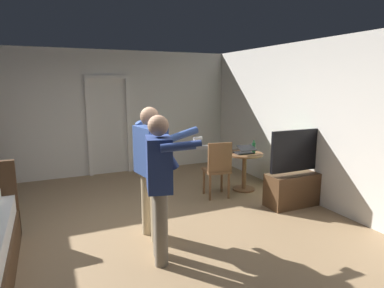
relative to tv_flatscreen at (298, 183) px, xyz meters
The scene contains 11 objects.
ground_plane 2.78m from the tv_flatscreen, behind, with size 7.12×7.12×0.00m, color #997A56.
wall_back 4.36m from the tv_flatscreen, 130.46° to the left, with size 6.36×0.12×2.66m, color silver.
wall_right 1.03m from the tv_flatscreen, ahead, with size 0.12×6.71×2.66m, color silver.
doorway_frame 4.09m from the tv_flatscreen, 127.93° to the left, with size 0.93×0.08×2.13m.
tv_flatscreen is the anchor object (origin of this frame).
side_table 1.07m from the tv_flatscreen, 111.89° to the left, with size 0.68×0.68×0.70m.
laptop 1.11m from the tv_flatscreen, 114.43° to the left, with size 0.34×0.34×0.17m.
bottle_on_table 1.04m from the tv_flatscreen, 105.82° to the left, with size 0.06×0.06×0.25m.
wooden_chair 1.34m from the tv_flatscreen, 141.99° to the left, with size 0.48×0.48×0.99m.
person_blue_shirt 2.76m from the tv_flatscreen, 164.50° to the right, with size 0.58×0.64×1.65m.
person_striped_shirt 2.60m from the tv_flatscreen, behind, with size 0.79×0.64×1.69m.
Camera 1 is at (-0.92, -3.93, 1.99)m, focal length 30.68 mm.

